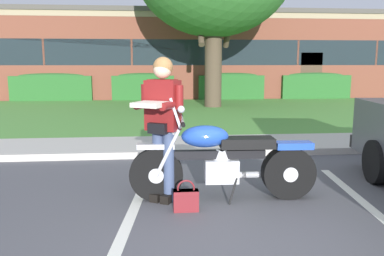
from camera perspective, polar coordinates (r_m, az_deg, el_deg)
ground_plane at (r=3.73m, az=8.44°, el=-16.67°), size 140.00×140.00×0.00m
curb_strip at (r=6.96m, az=1.68°, el=-3.65°), size 60.00×0.20×0.12m
concrete_walk at (r=7.79m, az=0.92°, el=-2.39°), size 60.00×1.50×0.08m
grass_lawn at (r=12.85m, az=-1.57°, el=2.25°), size 60.00×8.80×0.06m
stall_stripe_0 at (r=3.83m, az=-10.44°, el=-15.92°), size 0.57×4.39×0.01m
motorcycle at (r=4.72m, az=5.51°, el=-4.63°), size 2.24×0.82×1.26m
rider_person at (r=4.56m, az=-4.37°, el=1.50°), size 0.59×0.67×1.70m
handbag at (r=4.43m, az=-0.88°, el=-10.22°), size 0.28×0.13×0.36m
hedge_left at (r=17.96m, az=-19.57°, el=5.75°), size 3.40×0.90×1.24m
hedge_center_left at (r=17.42m, az=-7.10°, el=6.12°), size 2.66×0.90×1.24m
hedge_center_right at (r=17.73m, az=5.55°, el=6.20°), size 2.90×0.90×1.24m
hedge_right at (r=18.84m, az=17.23°, el=6.01°), size 3.14×0.90×1.24m
brick_building at (r=22.74m, az=1.46°, el=10.36°), size 21.75×10.98×4.01m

